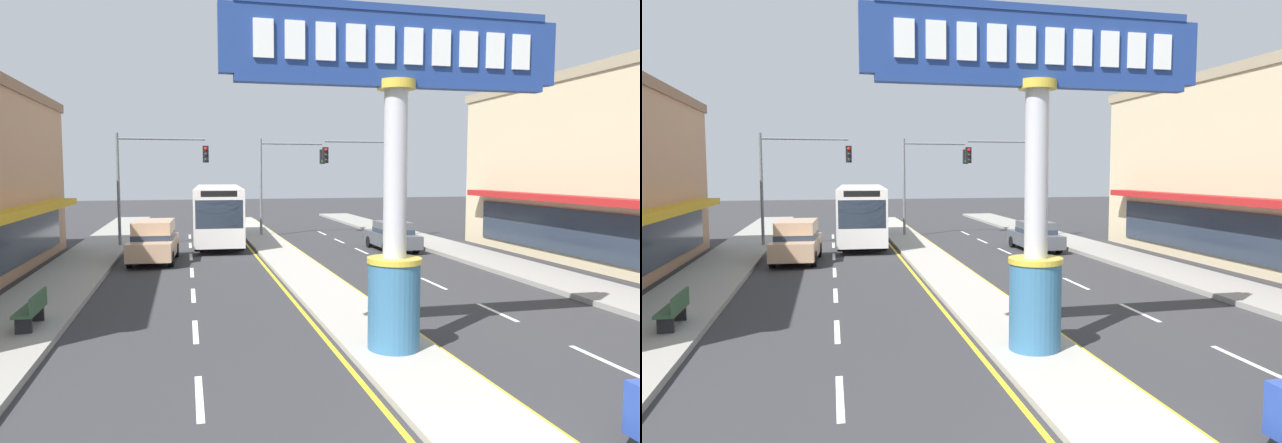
% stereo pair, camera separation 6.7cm
% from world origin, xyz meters
% --- Properties ---
extents(median_strip, '(2.08, 52.00, 0.14)m').
position_xyz_m(median_strip, '(0.00, 18.00, 0.07)').
color(median_strip, '#A39E93').
rests_on(median_strip, ground).
extents(sidewalk_left, '(2.72, 60.00, 0.18)m').
position_xyz_m(sidewalk_left, '(-9.00, 16.00, 0.09)').
color(sidewalk_left, gray).
rests_on(sidewalk_left, ground).
extents(sidewalk_right, '(2.72, 60.00, 0.18)m').
position_xyz_m(sidewalk_right, '(9.00, 16.00, 0.09)').
color(sidewalk_right, gray).
rests_on(sidewalk_right, ground).
extents(lane_markings, '(8.82, 52.00, 0.01)m').
position_xyz_m(lane_markings, '(-0.00, 16.65, 0.00)').
color(lane_markings, silver).
rests_on(lane_markings, ground).
extents(district_sign, '(7.64, 1.23, 7.54)m').
position_xyz_m(district_sign, '(0.00, 6.30, 4.27)').
color(district_sign, '#33668C').
rests_on(district_sign, median_strip).
extents(traffic_light_left_side, '(4.86, 0.46, 6.20)m').
position_xyz_m(traffic_light_left_side, '(-6.28, 26.40, 4.25)').
color(traffic_light_left_side, slate).
rests_on(traffic_light_left_side, ground).
extents(traffic_light_right_side, '(4.86, 0.46, 6.20)m').
position_xyz_m(traffic_light_right_side, '(6.28, 26.66, 4.25)').
color(traffic_light_right_side, slate).
rests_on(traffic_light_right_side, ground).
extents(traffic_light_median_far, '(4.20, 0.46, 6.20)m').
position_xyz_m(traffic_light_median_far, '(1.59, 30.01, 4.19)').
color(traffic_light_median_far, slate).
rests_on(traffic_light_median_far, ground).
extents(sedan_far_right_lane, '(1.86, 4.31, 1.53)m').
position_xyz_m(sedan_far_right_lane, '(5.99, 22.27, 0.79)').
color(sedan_far_right_lane, '#4C5156').
rests_on(sedan_far_right_lane, ground).
extents(suv_near_left_lane, '(2.17, 4.70, 1.90)m').
position_xyz_m(suv_near_left_lane, '(-5.99, 21.22, 0.98)').
color(suv_near_left_lane, tan).
rests_on(suv_near_left_lane, ground).
extents(bus_mid_left_lane, '(3.04, 11.31, 3.26)m').
position_xyz_m(bus_mid_left_lane, '(-2.69, 27.78, 1.87)').
color(bus_mid_left_lane, silver).
rests_on(bus_mid_left_lane, ground).
extents(street_bench, '(0.48, 1.60, 0.88)m').
position_xyz_m(street_bench, '(-8.38, 9.95, 0.65)').
color(street_bench, '#2D4C33').
rests_on(street_bench, sidewalk_left).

